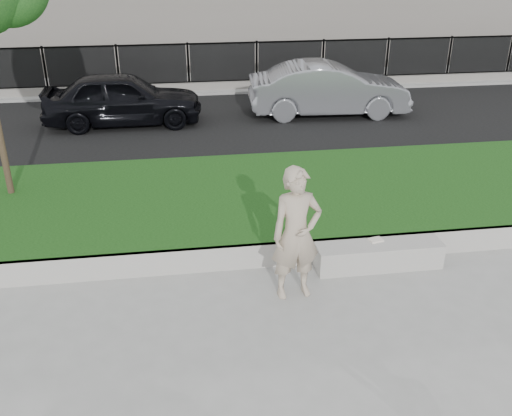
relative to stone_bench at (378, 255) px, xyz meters
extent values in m
plane|color=gray|center=(-1.83, -0.80, -0.20)|extent=(90.00, 90.00, 0.00)
cube|color=black|center=(-1.83, 2.20, 0.00)|extent=(34.00, 4.00, 0.40)
cube|color=#AAA79F|center=(-1.83, 0.24, 0.00)|extent=(34.00, 0.08, 0.40)
cube|color=black|center=(-1.83, 7.70, -0.18)|extent=(34.00, 7.00, 0.04)
cube|color=gray|center=(-1.83, 12.20, -0.14)|extent=(34.00, 3.00, 0.12)
cube|color=slate|center=(-1.83, 11.20, 0.04)|extent=(32.00, 0.30, 0.24)
cube|color=black|center=(-1.83, 11.20, 0.67)|extent=(32.00, 0.04, 1.50)
cube|color=black|center=(-1.83, 11.20, 1.37)|extent=(32.00, 0.05, 0.05)
cube|color=black|center=(-1.83, 11.20, 0.17)|extent=(32.00, 0.05, 0.05)
cube|color=#AAA79F|center=(0.00, 0.00, 0.00)|extent=(1.94, 0.49, 0.40)
imported|color=tan|center=(-1.43, -0.55, 0.77)|extent=(0.75, 0.54, 1.93)
cube|color=white|center=(-0.02, 0.10, 0.21)|extent=(0.24, 0.19, 0.02)
imported|color=black|center=(-4.30, 7.97, 0.54)|extent=(4.14, 1.69, 1.41)
imported|color=gray|center=(1.34, 8.07, 0.57)|extent=(4.49, 1.80, 1.45)
camera|label=1|loc=(-2.97, -7.24, 4.43)|focal=40.00mm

